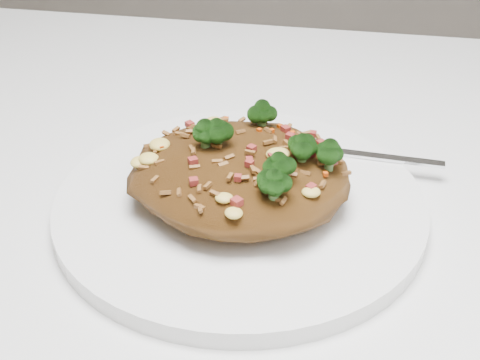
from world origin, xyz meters
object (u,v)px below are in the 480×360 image
dining_table (275,305)px  plate (240,204)px  fried_rice (241,165)px  fork (354,154)px

dining_table → plate: (-0.03, 0.00, 0.10)m
plate → fried_rice: size_ratio=1.71×
dining_table → fried_rice: (-0.03, 0.00, 0.13)m
dining_table → plate: plate is taller
plate → dining_table: bearing=-4.3°
plate → fried_rice: fried_rice is taller
dining_table → fried_rice: fried_rice is taller
dining_table → fork: (0.05, 0.08, 0.11)m
plate → fork: bearing=42.4°
fried_rice → plate: bearing=173.9°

